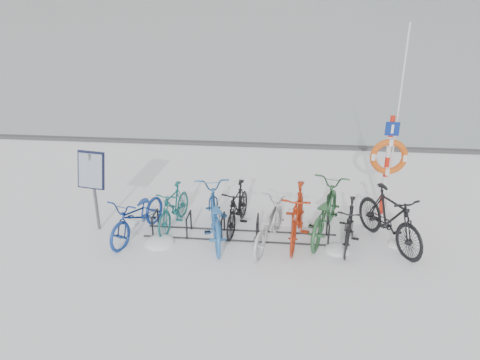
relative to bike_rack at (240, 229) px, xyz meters
The scene contains 16 objects.
ground 0.18m from the bike_rack, ahead, with size 900.00×900.00×0.00m, color white.
ice_sheet 155.00m from the bike_rack, 90.00° to the left, with size 400.00×298.00×0.02m, color #9FACB4.
quay_edge 5.90m from the bike_rack, 90.00° to the left, with size 400.00×0.25×0.10m, color #3F3F42.
bike_rack is the anchor object (origin of this frame).
info_board 3.24m from the bike_rack, behind, with size 0.61×0.32×1.76m.
lifebuoy_station 3.60m from the bike_rack, 23.00° to the left, with size 0.81×0.23×4.19m.
bike_0 2.13m from the bike_rack, behind, with size 0.65×1.88×0.99m, color navy.
bike_1 1.54m from the bike_rack, 167.17° to the left, with size 0.45×1.59×0.96m, color #155A5B.
bike_2 0.65m from the bike_rack, behind, with size 0.73×2.10×1.10m, color #2B69B2.
bike_3 0.52m from the bike_rack, 103.48° to the left, with size 0.48×1.69×1.02m, color black.
bike_4 0.70m from the bike_rack, 22.71° to the right, with size 0.63×1.80×0.95m, color #BABEC2.
bike_5 1.24m from the bike_rack, ahead, with size 0.55×1.96×1.18m, color #A3280E.
bike_6 1.80m from the bike_rack, 10.10° to the left, with size 0.75×2.15×1.13m, color #295933.
bike_7 2.22m from the bike_rack, ahead, with size 0.46×1.61×0.97m, color black.
bike_8 3.02m from the bike_rack, ahead, with size 0.57×2.01×1.21m, color black.
snow_drifts 0.24m from the bike_rack, 12.83° to the right, with size 6.00×1.82×0.22m.
Camera 1 is at (0.86, -8.51, 4.88)m, focal length 35.00 mm.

